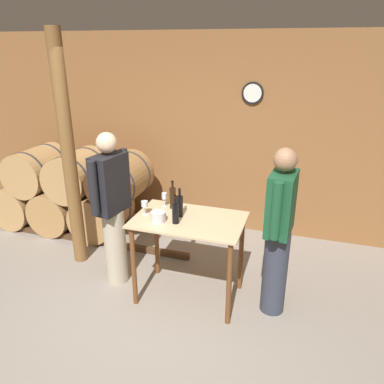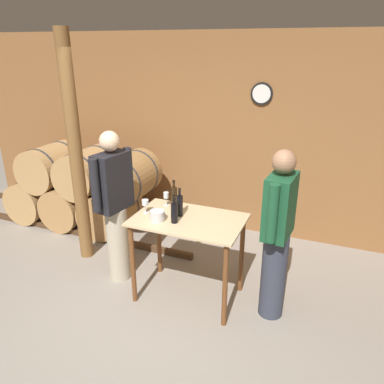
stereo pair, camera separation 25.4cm
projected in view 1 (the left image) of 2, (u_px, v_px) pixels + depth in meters
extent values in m
plane|color=gray|center=(140.00, 339.00, 3.44)|extent=(14.00, 14.00, 0.00)
cube|color=brown|center=(213.00, 135.00, 5.17)|extent=(8.40, 0.05, 2.70)
cylinder|color=black|center=(253.00, 93.00, 4.77)|extent=(0.28, 0.03, 0.28)
cylinder|color=white|center=(252.00, 93.00, 4.76)|extent=(0.23, 0.01, 0.23)
cube|color=#4C331E|center=(51.00, 233.00, 5.27)|extent=(4.10, 0.06, 0.08)
cube|color=#4C331E|center=(77.00, 215.00, 5.83)|extent=(4.10, 0.06, 0.08)
cylinder|color=tan|center=(25.00, 202.00, 5.64)|extent=(0.63, 0.79, 0.63)
cylinder|color=#38383D|center=(14.00, 208.00, 5.43)|extent=(0.65, 0.03, 0.65)
cylinder|color=#38383D|center=(36.00, 196.00, 5.85)|extent=(0.65, 0.03, 0.65)
cylinder|color=#AD7F4C|center=(62.00, 207.00, 5.45)|extent=(0.63, 0.79, 0.63)
cylinder|color=#38383D|center=(52.00, 214.00, 5.24)|extent=(0.65, 0.03, 0.65)
cylinder|color=#38383D|center=(72.00, 201.00, 5.66)|extent=(0.65, 0.03, 0.65)
cylinder|color=#AD7F4C|center=(102.00, 213.00, 5.26)|extent=(0.63, 0.79, 0.63)
cylinder|color=#38383D|center=(93.00, 220.00, 5.05)|extent=(0.65, 0.03, 0.65)
cylinder|color=#38383D|center=(111.00, 206.00, 5.47)|extent=(0.65, 0.03, 0.65)
cylinder|color=tan|center=(38.00, 170.00, 5.34)|extent=(0.63, 0.79, 0.63)
cylinder|color=#38383D|center=(26.00, 175.00, 5.13)|extent=(0.65, 0.03, 0.65)
cylinder|color=#38383D|center=(49.00, 165.00, 5.55)|extent=(0.65, 0.03, 0.65)
cylinder|color=tan|center=(78.00, 174.00, 5.16)|extent=(0.63, 0.79, 0.63)
cylinder|color=#38383D|center=(67.00, 180.00, 4.95)|extent=(0.65, 0.03, 0.65)
cylinder|color=#38383D|center=(87.00, 169.00, 5.37)|extent=(0.65, 0.03, 0.65)
cylinder|color=#9E7242|center=(121.00, 179.00, 4.97)|extent=(0.63, 0.79, 0.63)
cylinder|color=#38383D|center=(112.00, 185.00, 4.76)|extent=(0.65, 0.03, 0.65)
cylinder|color=#38383D|center=(129.00, 174.00, 5.18)|extent=(0.65, 0.03, 0.65)
cube|color=#D1B284|center=(189.00, 220.00, 3.71)|extent=(1.10, 0.71, 0.02)
cylinder|color=brown|center=(134.00, 266.00, 3.76)|extent=(0.05, 0.05, 0.89)
cylinder|color=brown|center=(229.00, 284.00, 3.48)|extent=(0.05, 0.05, 0.89)
cylinder|color=brown|center=(157.00, 239.00, 4.28)|extent=(0.05, 0.05, 0.89)
cylinder|color=brown|center=(241.00, 253.00, 4.00)|extent=(0.05, 0.05, 0.89)
cylinder|color=brown|center=(69.00, 156.00, 4.23)|extent=(0.16, 0.16, 2.70)
cylinder|color=black|center=(173.00, 198.00, 3.92)|extent=(0.07, 0.07, 0.23)
cylinder|color=black|center=(172.00, 185.00, 3.86)|extent=(0.02, 0.02, 0.08)
cylinder|color=black|center=(172.00, 182.00, 3.85)|extent=(0.03, 0.03, 0.02)
cylinder|color=black|center=(180.00, 206.00, 3.74)|extent=(0.06, 0.06, 0.21)
cylinder|color=black|center=(180.00, 192.00, 3.68)|extent=(0.02, 0.02, 0.08)
cylinder|color=black|center=(180.00, 190.00, 3.67)|extent=(0.03, 0.03, 0.02)
cylinder|color=black|center=(176.00, 214.00, 3.59)|extent=(0.07, 0.07, 0.20)
cylinder|color=black|center=(175.00, 200.00, 3.54)|extent=(0.02, 0.02, 0.09)
cylinder|color=black|center=(175.00, 197.00, 3.52)|extent=(0.03, 0.03, 0.02)
cylinder|color=silver|center=(145.00, 214.00, 3.81)|extent=(0.06, 0.06, 0.00)
cylinder|color=silver|center=(145.00, 210.00, 3.79)|extent=(0.01, 0.01, 0.09)
cylinder|color=silver|center=(145.00, 204.00, 3.76)|extent=(0.07, 0.07, 0.06)
cylinder|color=silver|center=(165.00, 206.00, 4.00)|extent=(0.06, 0.06, 0.00)
cylinder|color=silver|center=(165.00, 202.00, 3.98)|extent=(0.01, 0.01, 0.09)
cylinder|color=silver|center=(164.00, 196.00, 3.95)|extent=(0.06, 0.06, 0.06)
cylinder|color=silver|center=(158.00, 217.00, 3.64)|extent=(0.15, 0.15, 0.10)
cylinder|color=#333847|center=(275.00, 272.00, 3.67)|extent=(0.24, 0.24, 0.88)
cube|color=#194C2D|center=(281.00, 203.00, 3.40)|extent=(0.25, 0.42, 0.58)
sphere|color=#9E7051|center=(286.00, 160.00, 3.25)|extent=(0.21, 0.21, 0.21)
cylinder|color=#194C2D|center=(286.00, 191.00, 3.60)|extent=(0.09, 0.09, 0.52)
cylinder|color=#194C2D|center=(276.00, 211.00, 3.18)|extent=(0.09, 0.09, 0.52)
cylinder|color=#B7AD93|center=(115.00, 246.00, 4.15)|extent=(0.24, 0.24, 0.87)
cube|color=black|center=(110.00, 183.00, 3.87)|extent=(0.29, 0.43, 0.62)
sphere|color=beige|center=(107.00, 143.00, 3.71)|extent=(0.21, 0.21, 0.21)
cylinder|color=black|center=(93.00, 188.00, 3.66)|extent=(0.09, 0.09, 0.56)
cylinder|color=black|center=(125.00, 174.00, 4.07)|extent=(0.09, 0.09, 0.56)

